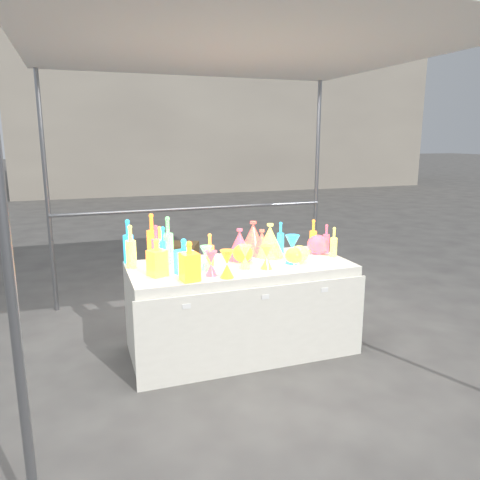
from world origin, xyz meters
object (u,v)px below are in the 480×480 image
object	(u,v)px
decanter_0	(157,257)
bottle_0	(160,243)
hourglass_0	(227,264)
globe_0	(294,256)
display_table	(240,308)
cardboard_box_closed	(178,257)
lampshade_0	(253,238)

from	to	relation	value
decanter_0	bottle_0	bearing A→B (deg)	52.58
bottle_0	hourglass_0	xyz separation A→B (m)	(0.38, -0.66, -0.04)
decanter_0	globe_0	size ratio (longest dim) A/B	1.89
display_table	bottle_0	xyz separation A→B (m)	(-0.59, 0.34, 0.52)
bottle_0	display_table	bearing A→B (deg)	-29.61
cardboard_box_closed	hourglass_0	world-z (taller)	hourglass_0
display_table	bottle_0	world-z (taller)	bottle_0
display_table	lampshade_0	distance (m)	0.64
display_table	bottle_0	size ratio (longest dim) A/B	6.29
hourglass_0	globe_0	world-z (taller)	hourglass_0
display_table	cardboard_box_closed	size ratio (longest dim) A/B	3.59
decanter_0	globe_0	bearing A→B (deg)	-25.93
display_table	globe_0	distance (m)	0.62
globe_0	lampshade_0	size ratio (longest dim) A/B	0.51
decanter_0	cardboard_box_closed	bearing A→B (deg)	50.37
bottle_0	decanter_0	size ratio (longest dim) A/B	1.03
cardboard_box_closed	decanter_0	world-z (taller)	decanter_0
hourglass_0	lampshade_0	size ratio (longest dim) A/B	0.71
cardboard_box_closed	lampshade_0	size ratio (longest dim) A/B	1.75
lampshade_0	decanter_0	bearing A→B (deg)	179.42
decanter_0	lampshade_0	xyz separation A→B (m)	(0.92, 0.39, 0.00)
decanter_0	hourglass_0	world-z (taller)	decanter_0
display_table	globe_0	xyz separation A→B (m)	(0.42, -0.13, 0.44)
bottle_0	cardboard_box_closed	bearing A→B (deg)	74.71
decanter_0	display_table	bearing A→B (deg)	-16.12
cardboard_box_closed	bottle_0	bearing A→B (deg)	-81.20
cardboard_box_closed	decanter_0	bearing A→B (deg)	-80.77
lampshade_0	cardboard_box_closed	bearing A→B (deg)	71.24
cardboard_box_closed	globe_0	bearing A→B (deg)	-57.35
display_table	lampshade_0	size ratio (longest dim) A/B	6.28
hourglass_0	decanter_0	bearing A→B (deg)	155.59
bottle_0	globe_0	world-z (taller)	bottle_0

